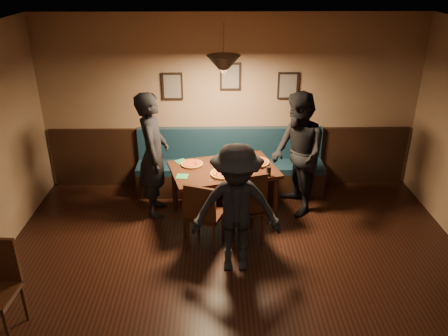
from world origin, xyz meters
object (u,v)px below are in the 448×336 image
(booth_bench, at_px, (230,163))
(chair_near_left, at_px, (206,213))
(diner_left, at_px, (153,155))
(tabasco_bottle, at_px, (261,165))
(diner_front, at_px, (236,210))
(diner_right, at_px, (298,155))
(chair_near_right, at_px, (244,205))
(soda_glass, at_px, (269,171))
(dining_table, at_px, (224,192))

(booth_bench, bearing_deg, chair_near_left, -103.68)
(diner_left, bearing_deg, tabasco_bottle, -99.08)
(diner_front, bearing_deg, diner_right, 56.19)
(booth_bench, xyz_separation_m, diner_left, (-1.13, -0.65, 0.43))
(chair_near_right, xyz_separation_m, diner_right, (0.82, 0.79, 0.39))
(diner_right, relative_size, diner_front, 1.12)
(chair_near_left, xyz_separation_m, chair_near_right, (0.50, 0.10, 0.05))
(chair_near_right, height_order, diner_left, diner_left)
(tabasco_bottle, bearing_deg, booth_bench, 115.50)
(booth_bench, relative_size, tabasco_bottle, 24.62)
(diner_left, xyz_separation_m, tabasco_bottle, (1.53, -0.19, -0.08))
(diner_right, distance_m, soda_glass, 0.64)
(dining_table, height_order, soda_glass, soda_glass)
(diner_left, relative_size, tabasco_bottle, 15.27)
(dining_table, distance_m, chair_near_left, 0.77)
(dining_table, distance_m, tabasco_bottle, 0.70)
(chair_near_right, bearing_deg, chair_near_left, 175.65)
(chair_near_left, bearing_deg, booth_bench, 96.38)
(chair_near_left, bearing_deg, dining_table, 91.18)
(dining_table, relative_size, diner_right, 0.80)
(dining_table, bearing_deg, soda_glass, -38.75)
(diner_left, distance_m, tabasco_bottle, 1.55)
(booth_bench, height_order, chair_near_right, chair_near_right)
(chair_near_right, xyz_separation_m, diner_front, (-0.13, -0.61, 0.29))
(dining_table, relative_size, tabasco_bottle, 12.05)
(diner_right, bearing_deg, dining_table, -93.24)
(tabasco_bottle, bearing_deg, chair_near_right, -114.62)
(diner_left, distance_m, diner_front, 1.80)
(soda_glass, relative_size, tabasco_bottle, 1.14)
(booth_bench, relative_size, diner_left, 1.61)
(booth_bench, distance_m, diner_left, 1.38)
(chair_near_left, relative_size, diner_right, 0.52)
(booth_bench, relative_size, chair_near_right, 2.83)
(diner_front, bearing_deg, diner_left, 129.64)
(chair_near_right, bearing_deg, diner_right, 27.86)
(diner_front, bearing_deg, chair_near_right, 78.59)
(dining_table, bearing_deg, booth_bench, 66.23)
(diner_right, relative_size, soda_glass, 13.14)
(booth_bench, xyz_separation_m, dining_table, (-0.12, -0.80, -0.11))
(diner_front, bearing_deg, booth_bench, 90.43)
(chair_near_right, distance_m, tabasco_bottle, 0.72)
(dining_table, relative_size, diner_front, 0.89)
(chair_near_right, bearing_deg, tabasco_bottle, 49.36)
(chair_near_left, relative_size, tabasco_bottle, 7.81)
(dining_table, relative_size, chair_near_right, 1.38)
(booth_bench, height_order, diner_front, diner_front)
(booth_bench, distance_m, soda_glass, 1.23)
(dining_table, height_order, tabasco_bottle, tabasco_bottle)
(diner_left, xyz_separation_m, diner_right, (2.09, 0.02, -0.01))
(diner_right, xyz_separation_m, diner_front, (-0.95, -1.40, -0.09))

